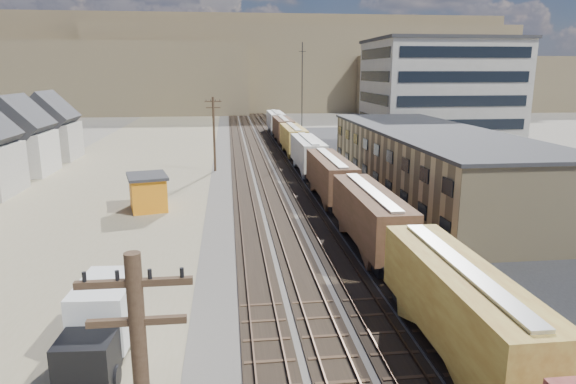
{
  "coord_description": "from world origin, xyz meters",
  "views": [
    {
      "loc": [
        -6.65,
        -27.35,
        13.32
      ],
      "look_at": [
        -1.56,
        16.03,
        3.0
      ],
      "focal_mm": 32.0,
      "sensor_mm": 36.0,
      "label": 1
    }
  ],
  "objects": [
    {
      "name": "parked_car_far",
      "position": [
        33.47,
        58.31,
        0.81
      ],
      "size": [
        1.99,
        4.79,
        1.62
      ],
      "primitive_type": "imported",
      "rotation": [
        0.0,
        0.0,
        -0.02
      ],
      "color": "white",
      "rests_on": "ground"
    },
    {
      "name": "ballast_bed",
      "position": [
        0.0,
        50.0,
        0.03
      ],
      "size": [
        18.0,
        200.0,
        0.06
      ],
      "primitive_type": "cube",
      "color": "#4C4742",
      "rests_on": "ground"
    },
    {
      "name": "maintenance_shed",
      "position": [
        -14.61,
        22.85,
        1.78
      ],
      "size": [
        4.69,
        5.49,
        3.48
      ],
      "color": "orange",
      "rests_on": "ground"
    },
    {
      "name": "warehouse",
      "position": [
        14.98,
        25.0,
        3.65
      ],
      "size": [
        12.4,
        40.4,
        7.25
      ],
      "color": "tan",
      "rests_on": "ground"
    },
    {
      "name": "freight_train",
      "position": [
        3.8,
        31.51,
        2.79
      ],
      "size": [
        3.0,
        119.74,
        4.46
      ],
      "color": "black",
      "rests_on": "ground"
    },
    {
      "name": "asphalt_lot",
      "position": [
        22.0,
        35.0,
        0.02
      ],
      "size": [
        26.0,
        120.0,
        0.04
      ],
      "primitive_type": "cube",
      "color": "#232326",
      "rests_on": "ground"
    },
    {
      "name": "office_tower",
      "position": [
        27.95,
        54.95,
        9.26
      ],
      "size": [
        22.6,
        18.6,
        18.45
      ],
      "color": "#9E998E",
      "rests_on": "ground"
    },
    {
      "name": "box_truck",
      "position": [
        -12.75,
        -4.5,
        1.79
      ],
      "size": [
        2.89,
        6.72,
        3.51
      ],
      "color": "silver",
      "rests_on": "ground"
    },
    {
      "name": "dirt_yard",
      "position": [
        -20.0,
        40.0,
        0.01
      ],
      "size": [
        24.0,
        180.0,
        0.03
      ],
      "primitive_type": "cube",
      "color": "#827859",
      "rests_on": "ground"
    },
    {
      "name": "utility_pole_north",
      "position": [
        -8.5,
        42.0,
        5.3
      ],
      "size": [
        2.2,
        0.32,
        10.0
      ],
      "color": "#382619",
      "rests_on": "ground"
    },
    {
      "name": "ground",
      "position": [
        0.0,
        0.0,
        0.0
      ],
      "size": [
        300.0,
        300.0,
        0.0
      ],
      "primitive_type": "plane",
      "color": "#6B6356",
      "rests_on": "ground"
    },
    {
      "name": "rail_tracks",
      "position": [
        -0.55,
        50.0,
        0.11
      ],
      "size": [
        11.4,
        200.0,
        0.24
      ],
      "color": "black",
      "rests_on": "ground"
    },
    {
      "name": "hills_north",
      "position": [
        0.17,
        167.92,
        14.1
      ],
      "size": [
        265.0,
        80.0,
        32.0
      ],
      "color": "brown",
      "rests_on": "ground"
    },
    {
      "name": "parked_car_blue",
      "position": [
        26.85,
        54.8,
        0.77
      ],
      "size": [
        5.73,
        5.72,
        1.54
      ],
      "primitive_type": "imported",
      "rotation": [
        0.0,
        0.0,
        0.79
      ],
      "color": "navy",
      "rests_on": "ground"
    },
    {
      "name": "radio_mast",
      "position": [
        6.0,
        60.0,
        9.12
      ],
      "size": [
        1.2,
        0.16,
        18.0
      ],
      "color": "black",
      "rests_on": "ground"
    }
  ]
}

